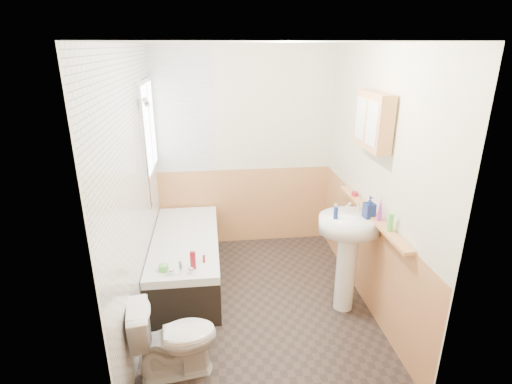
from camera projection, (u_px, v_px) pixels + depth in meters
floor at (258, 302)px, 4.09m from camera, size 2.80×2.80×0.00m
ceiling at (258, 42)px, 3.22m from camera, size 2.80×2.80×0.00m
wall_back at (244, 150)px, 4.97m from camera, size 2.20×0.02×2.50m
wall_front at (288, 268)px, 2.35m from camera, size 2.20×0.02×2.50m
wall_left at (134, 192)px, 3.53m from camera, size 0.02×2.80×2.50m
wall_right at (374, 183)px, 3.78m from camera, size 0.02×2.80×2.50m
wainscot_right at (364, 253)px, 4.04m from camera, size 0.01×2.80×1.00m
wainscot_front at (284, 365)px, 2.63m from camera, size 2.20×0.01×1.00m
wainscot_back at (245, 206)px, 5.21m from camera, size 2.20×0.01×1.00m
tile_cladding_left at (136, 192)px, 3.54m from camera, size 0.01×2.80×2.50m
tile_return_back at (182, 111)px, 4.69m from camera, size 0.75×0.01×1.50m
window at (149, 127)px, 4.28m from camera, size 0.03×0.79×0.99m
bathtub at (186, 258)px, 4.39m from camera, size 0.70×1.68×0.67m
shower_riser at (145, 136)px, 3.84m from camera, size 0.11×0.09×1.29m
toilet at (175, 338)px, 3.11m from camera, size 0.71×0.46×0.66m
sink at (348, 244)px, 3.78m from camera, size 0.58×0.47×1.12m
pine_shelf at (371, 214)px, 3.70m from camera, size 0.10×1.51×0.03m
medicine_cabinet at (373, 121)px, 3.50m from camera, size 0.14×0.55×0.50m
foam_can at (390, 222)px, 3.31m from camera, size 0.06×0.06×0.16m
green_bottle at (380, 208)px, 3.50m from camera, size 0.05×0.05×0.23m
black_jar at (355, 194)px, 4.10m from camera, size 0.07×0.07×0.04m
soap_bottle at (369, 213)px, 3.63m from camera, size 0.12×0.22×0.09m
clear_bottle at (336, 213)px, 3.60m from camera, size 0.05×0.05×0.11m
blue_gel at (193, 260)px, 3.67m from camera, size 0.05×0.04×0.18m
cream_jar at (164, 268)px, 3.66m from camera, size 0.10×0.10×0.06m
orange_bottle at (204, 259)px, 3.80m from camera, size 0.03×0.03×0.08m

